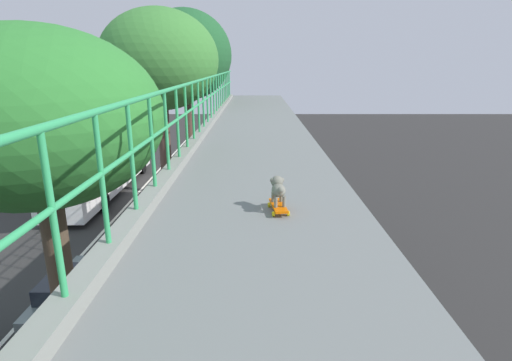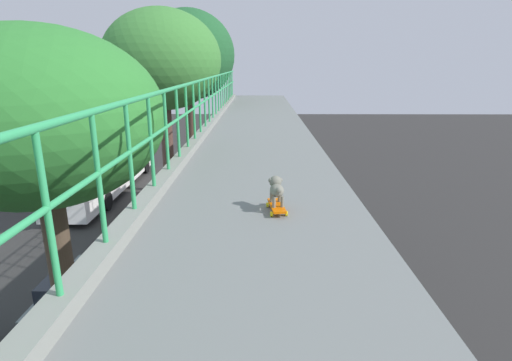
% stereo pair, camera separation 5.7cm
% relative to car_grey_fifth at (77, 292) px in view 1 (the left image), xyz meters
% --- Properties ---
extents(car_grey_fifth, '(1.94, 3.91, 1.32)m').
position_rel_car_grey_fifth_xyz_m(car_grey_fifth, '(0.00, 0.00, 0.00)').
color(car_grey_fifth, slate).
rests_on(car_grey_fifth, ground).
extents(city_bus, '(2.53, 11.91, 3.39)m').
position_rel_car_grey_fifth_xyz_m(city_bus, '(-3.57, 12.11, 1.29)').
color(city_bus, white).
rests_on(city_bus, ground).
extents(roadside_tree_mid, '(4.21, 4.21, 8.08)m').
position_rel_car_grey_fifth_xyz_m(roadside_tree_mid, '(1.84, -4.20, 5.86)').
color(roadside_tree_mid, '#4F3E2E').
rests_on(roadside_tree_mid, ground).
extents(roadside_tree_far, '(4.48, 4.48, 9.45)m').
position_rel_car_grey_fifth_xyz_m(roadside_tree_far, '(1.86, 4.91, 6.86)').
color(roadside_tree_far, brown).
rests_on(roadside_tree_far, ground).
extents(roadside_tree_farthest, '(4.89, 4.89, 10.20)m').
position_rel_car_grey_fifth_xyz_m(roadside_tree_farthest, '(1.78, 11.23, 7.19)').
color(roadside_tree_farthest, '#4C352B').
rests_on(roadside_tree_farthest, ground).
extents(toy_skateboard, '(0.22, 0.46, 0.08)m').
position_rel_car_grey_fifth_xyz_m(toy_skateboard, '(5.76, -6.87, 5.33)').
color(toy_skateboard, '#EF6003').
rests_on(toy_skateboard, overpass_deck).
extents(small_dog, '(0.18, 0.34, 0.29)m').
position_rel_car_grey_fifth_xyz_m(small_dog, '(5.76, -6.83, 5.53)').
color(small_dog, slate).
rests_on(small_dog, toy_skateboard).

